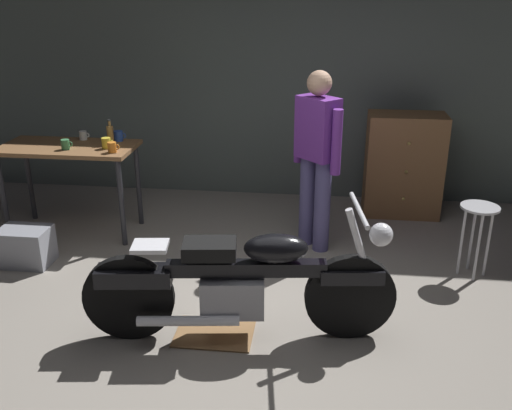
{
  "coord_description": "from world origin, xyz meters",
  "views": [
    {
      "loc": [
        0.53,
        -3.69,
        2.39
      ],
      "look_at": [
        -0.0,
        0.7,
        0.65
      ],
      "focal_mm": 40.13,
      "sensor_mm": 36.0,
      "label": 1
    }
  ],
  "objects": [
    {
      "name": "ground_plane",
      "position": [
        0.0,
        0.0,
        0.0
      ],
      "size": [
        12.0,
        12.0,
        0.0
      ],
      "primitive_type": "plane",
      "color": "gray"
    },
    {
      "name": "back_wall",
      "position": [
        0.0,
        2.8,
        1.55
      ],
      "size": [
        8.0,
        0.12,
        3.1
      ],
      "primitive_type": "cube",
      "color": "#56605B",
      "rests_on": "ground_plane"
    },
    {
      "name": "workbench",
      "position": [
        -1.93,
        1.41,
        0.79
      ],
      "size": [
        1.3,
        0.64,
        0.9
      ],
      "color": "brown",
      "rests_on": "ground_plane"
    },
    {
      "name": "motorcycle",
      "position": [
        0.01,
        -0.24,
        0.45
      ],
      "size": [
        2.18,
        0.66,
        1.0
      ],
      "rotation": [
        0.0,
        0.0,
        0.13
      ],
      "color": "black",
      "rests_on": "ground_plane"
    },
    {
      "name": "person_standing",
      "position": [
        0.48,
        1.34,
        0.93
      ],
      "size": [
        0.43,
        0.43,
        1.67
      ],
      "rotation": [
        0.0,
        0.0,
        2.36
      ],
      "color": "#565086",
      "rests_on": "ground_plane"
    },
    {
      "name": "shop_stool",
      "position": [
        1.85,
        0.92,
        0.5
      ],
      "size": [
        0.32,
        0.32,
        0.64
      ],
      "color": "#B2B2B7",
      "rests_on": "ground_plane"
    },
    {
      "name": "wooden_dresser",
      "position": [
        1.4,
        2.3,
        0.55
      ],
      "size": [
        0.8,
        0.47,
        1.1
      ],
      "color": "brown",
      "rests_on": "ground_plane"
    },
    {
      "name": "drip_tray",
      "position": [
        -0.19,
        -0.24,
        0.01
      ],
      "size": [
        0.56,
        0.4,
        0.01
      ],
      "primitive_type": "cube",
      "color": "olive",
      "rests_on": "ground_plane"
    },
    {
      "name": "storage_bin",
      "position": [
        -2.08,
        0.66,
        0.17
      ],
      "size": [
        0.44,
        0.32,
        0.34
      ],
      "primitive_type": "cube",
      "color": "gray",
      "rests_on": "ground_plane"
    },
    {
      "name": "mug_white_ceramic",
      "position": [
        -1.86,
        1.64,
        0.94
      ],
      "size": [
        0.11,
        0.08,
        0.09
      ],
      "color": "white",
      "rests_on": "workbench"
    },
    {
      "name": "mug_green_speckled",
      "position": [
        -1.88,
        1.28,
        0.95
      ],
      "size": [
        0.11,
        0.08,
        0.09
      ],
      "color": "#3D7F4C",
      "rests_on": "workbench"
    },
    {
      "name": "mug_blue_enamel",
      "position": [
        -1.49,
        1.64,
        0.95
      ],
      "size": [
        0.12,
        0.09,
        0.1
      ],
      "color": "#2D51AD",
      "rests_on": "workbench"
    },
    {
      "name": "mug_yellow_tall",
      "position": [
        -1.51,
        1.36,
        0.95
      ],
      "size": [
        0.12,
        0.08,
        0.1
      ],
      "color": "yellow",
      "rests_on": "workbench"
    },
    {
      "name": "mug_orange_travel",
      "position": [
        -1.41,
        1.24,
        0.95
      ],
      "size": [
        0.11,
        0.08,
        0.1
      ],
      "color": "orange",
      "rests_on": "workbench"
    },
    {
      "name": "bottle",
      "position": [
        -1.52,
        1.51,
        1.0
      ],
      "size": [
        0.06,
        0.06,
        0.24
      ],
      "color": "olive",
      "rests_on": "workbench"
    }
  ]
}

